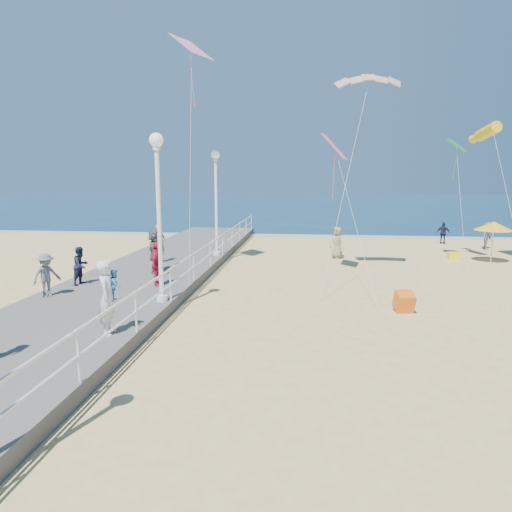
# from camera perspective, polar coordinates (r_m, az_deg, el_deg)

# --- Properties ---
(ground) EXTENTS (160.00, 160.00, 0.00)m
(ground) POSITION_cam_1_polar(r_m,az_deg,el_deg) (14.61, 8.96, -7.72)
(ground) COLOR #E5C177
(ground) RESTS_ON ground
(ocean) EXTENTS (160.00, 90.00, 0.05)m
(ocean) POSITION_cam_1_polar(r_m,az_deg,el_deg) (79.05, 7.09, 6.54)
(ocean) COLOR #0D2F4F
(ocean) RESTS_ON ground
(surf_line) EXTENTS (160.00, 1.20, 0.04)m
(surf_line) POSITION_cam_1_polar(r_m,az_deg,el_deg) (34.70, 7.63, 2.51)
(surf_line) COLOR silver
(surf_line) RESTS_ON ground
(boardwalk) EXTENTS (5.00, 44.00, 0.40)m
(boardwalk) POSITION_cam_1_polar(r_m,az_deg,el_deg) (16.06, -18.98, -5.79)
(boardwalk) COLOR slate
(boardwalk) RESTS_ON ground
(railing) EXTENTS (0.05, 42.00, 0.55)m
(railing) POSITION_cam_1_polar(r_m,az_deg,el_deg) (14.93, -10.67, -2.43)
(railing) COLOR white
(railing) RESTS_ON boardwalk
(lamp_post_mid) EXTENTS (0.44, 0.44, 5.32)m
(lamp_post_mid) POSITION_cam_1_polar(r_m,az_deg,el_deg) (14.71, -12.10, 6.83)
(lamp_post_mid) COLOR white
(lamp_post_mid) RESTS_ON boardwalk
(lamp_post_far) EXTENTS (0.44, 0.44, 5.32)m
(lamp_post_far) POSITION_cam_1_polar(r_m,az_deg,el_deg) (23.41, -5.02, 8.02)
(lamp_post_far) COLOR white
(lamp_post_far) RESTS_ON boardwalk
(woman_holding_toddler) EXTENTS (0.58, 0.77, 1.92)m
(woman_holding_toddler) POSITION_cam_1_polar(r_m,az_deg,el_deg) (12.20, -18.08, -4.96)
(woman_holding_toddler) COLOR silver
(woman_holding_toddler) RESTS_ON boardwalk
(toddler_held) EXTENTS (0.37, 0.44, 0.81)m
(toddler_held) POSITION_cam_1_polar(r_m,az_deg,el_deg) (12.20, -17.22, -3.49)
(toddler_held) COLOR #347DC4
(toddler_held) RESTS_ON boardwalk
(spectator_2) EXTENTS (0.95, 1.10, 1.47)m
(spectator_2) POSITION_cam_1_polar(r_m,az_deg,el_deg) (16.84, -24.73, -2.18)
(spectator_2) COLOR slate
(spectator_2) RESTS_ON boardwalk
(spectator_3) EXTENTS (0.46, 0.97, 1.62)m
(spectator_3) POSITION_cam_1_polar(r_m,az_deg,el_deg) (17.20, -12.31, -1.01)
(spectator_3) COLOR red
(spectator_3) RESTS_ON boardwalk
(spectator_5) EXTENTS (0.95, 1.80, 1.86)m
(spectator_5) POSITION_cam_1_polar(r_m,az_deg,el_deg) (19.62, -12.49, 0.65)
(spectator_5) COLOR #5B5B60
(spectator_5) RESTS_ON boardwalk
(spectator_6) EXTENTS (0.60, 0.76, 1.81)m
(spectator_6) POSITION_cam_1_polar(r_m,az_deg,el_deg) (21.98, -11.90, 1.57)
(spectator_6) COLOR gray
(spectator_6) RESTS_ON boardwalk
(spectator_7) EXTENTS (0.68, 0.79, 1.42)m
(spectator_7) POSITION_cam_1_polar(r_m,az_deg,el_deg) (18.28, -21.03, -1.12)
(spectator_7) COLOR #171C34
(spectator_7) RESTS_ON boardwalk
(beach_walker_a) EXTENTS (1.14, 1.24, 1.67)m
(beach_walker_a) POSITION_cam_1_polar(r_m,az_deg,el_deg) (31.43, 26.94, 2.27)
(beach_walker_a) COLOR #4F4F54
(beach_walker_a) RESTS_ON ground
(beach_walker_b) EXTENTS (0.93, 0.65, 1.46)m
(beach_walker_b) POSITION_cam_1_polar(r_m,az_deg,el_deg) (32.77, 22.38, 2.67)
(beach_walker_b) COLOR #181E36
(beach_walker_b) RESTS_ON ground
(beach_walker_c) EXTENTS (0.97, 1.00, 1.73)m
(beach_walker_c) POSITION_cam_1_polar(r_m,az_deg,el_deg) (25.23, 10.09, 1.66)
(beach_walker_c) COLOR gray
(beach_walker_c) RESTS_ON ground
(box_kite) EXTENTS (0.66, 0.79, 0.74)m
(box_kite) POSITION_cam_1_polar(r_m,az_deg,el_deg) (15.74, 18.02, -5.67)
(box_kite) COLOR red
(box_kite) RESTS_ON ground
(beach_umbrella) EXTENTS (1.90, 1.90, 2.14)m
(beach_umbrella) POSITION_cam_1_polar(r_m,az_deg,el_deg) (26.39, 27.58, 3.33)
(beach_umbrella) COLOR white
(beach_umbrella) RESTS_ON ground
(beach_chair_left) EXTENTS (0.55, 0.55, 0.40)m
(beach_chair_left) POSITION_cam_1_polar(r_m,az_deg,el_deg) (26.68, 23.44, -0.01)
(beach_chair_left) COLOR yellow
(beach_chair_left) RESTS_ON ground
(kite_parafoil) EXTENTS (2.74, 0.94, 0.65)m
(kite_parafoil) POSITION_cam_1_polar(r_m,az_deg,el_deg) (20.75, 13.87, 20.86)
(kite_parafoil) COLOR #C75617
(kite_windsock) EXTENTS (1.00, 2.63, 1.07)m
(kite_windsock) POSITION_cam_1_polar(r_m,az_deg,el_deg) (25.66, 26.99, 13.70)
(kite_windsock) COLOR gold
(kite_diamond_pink) EXTENTS (1.25, 1.61, 1.08)m
(kite_diamond_pink) POSITION_cam_1_polar(r_m,az_deg,el_deg) (20.32, 9.79, 13.32)
(kite_diamond_pink) COLOR #FF5D8A
(kite_diamond_green) EXTENTS (1.07, 1.22, 0.65)m
(kite_diamond_green) POSITION_cam_1_polar(r_m,az_deg,el_deg) (25.79, 23.75, 12.51)
(kite_diamond_green) COLOR #24A864
(kite_diamond_redwhite) EXTENTS (1.81, 1.97, 0.97)m
(kite_diamond_redwhite) POSITION_cam_1_polar(r_m,az_deg,el_deg) (22.01, -8.06, 24.45)
(kite_diamond_redwhite) COLOR #D71957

